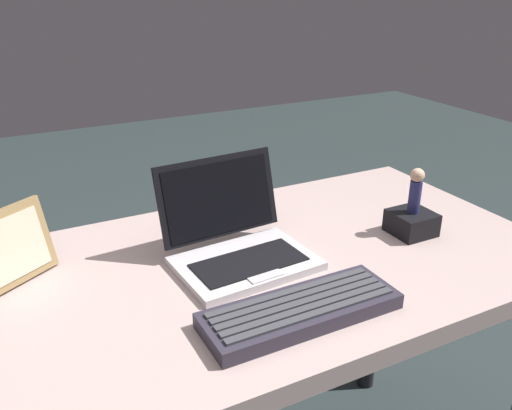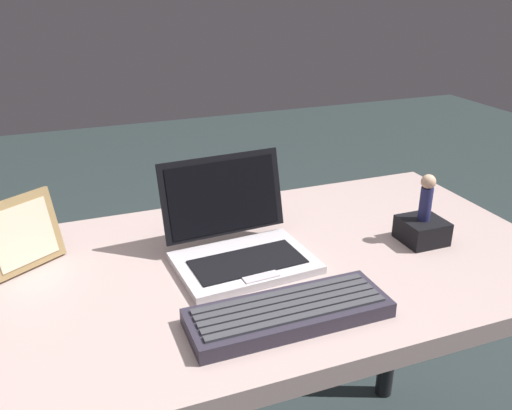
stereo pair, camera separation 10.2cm
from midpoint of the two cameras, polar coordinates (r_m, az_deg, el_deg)
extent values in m
cube|color=#A68E89|center=(1.04, -8.79, -8.49)|extent=(1.46, 0.65, 0.04)
cylinder|color=black|center=(1.73, 10.72, -9.26)|extent=(0.05, 0.05, 0.71)
cube|color=#B8B2B6|center=(1.05, -3.89, -6.24)|extent=(0.27, 0.20, 0.02)
cube|color=black|center=(1.04, -3.55, -6.12)|extent=(0.22, 0.11, 0.00)
cube|color=#B0A6AD|center=(0.99, -1.99, -7.55)|extent=(0.07, 0.03, 0.00)
cube|color=black|center=(1.10, -6.66, 0.82)|extent=(0.26, 0.07, 0.16)
cube|color=black|center=(1.09, -6.55, 0.68)|extent=(0.23, 0.05, 0.14)
cube|color=#59CCF2|center=(1.10, -6.50, 0.13)|extent=(0.22, 0.02, 0.01)
cube|color=#2A2532|center=(0.91, 1.54, -11.20)|extent=(0.34, 0.12, 0.03)
cube|color=#38383D|center=(0.87, 2.74, -11.56)|extent=(0.31, 0.02, 0.00)
cube|color=#38383D|center=(0.88, 2.14, -10.96)|extent=(0.31, 0.02, 0.00)
cube|color=#38383D|center=(0.90, 1.55, -10.38)|extent=(0.31, 0.02, 0.00)
cube|color=#38383D|center=(0.91, 0.98, -9.81)|extent=(0.31, 0.02, 0.00)
cube|color=#38383D|center=(0.92, 0.42, -9.25)|extent=(0.31, 0.02, 0.00)
cube|color=olive|center=(1.09, -26.76, -3.90)|extent=(0.15, 0.12, 0.14)
cube|color=beige|center=(1.09, -26.55, -4.00)|extent=(0.11, 0.09, 0.11)
cube|color=olive|center=(1.14, -27.03, -6.11)|extent=(0.02, 0.02, 0.03)
cube|color=black|center=(1.21, 13.83, -1.89)|extent=(0.09, 0.09, 0.05)
cylinder|color=navy|center=(1.18, 14.11, 0.79)|extent=(0.03, 0.03, 0.07)
sphere|color=tan|center=(1.17, 14.35, 3.02)|extent=(0.03, 0.03, 0.03)
camera|label=1|loc=(0.05, -92.86, -1.24)|focal=37.85mm
camera|label=2|loc=(0.05, 87.14, 1.24)|focal=37.85mm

